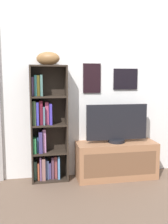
{
  "coord_description": "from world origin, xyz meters",
  "views": [
    {
      "loc": [
        -0.81,
        -2.31,
        1.33
      ],
      "look_at": [
        -0.21,
        0.85,
        0.9
      ],
      "focal_mm": 41.85,
      "sensor_mm": 36.0,
      "label": 1
    }
  ],
  "objects_px": {
    "bookshelf": "(46,130)",
    "tv_stand": "(116,160)",
    "television": "(117,124)",
    "football": "(48,58)"
  },
  "relations": [
    {
      "from": "bookshelf",
      "to": "tv_stand",
      "type": "height_order",
      "value": "bookshelf"
    },
    {
      "from": "football",
      "to": "tv_stand",
      "type": "relative_size",
      "value": 0.28
    },
    {
      "from": "bookshelf",
      "to": "football",
      "type": "height_order",
      "value": "football"
    },
    {
      "from": "tv_stand",
      "to": "television",
      "type": "bearing_deg",
      "value": 90.0
    },
    {
      "from": "bookshelf",
      "to": "television",
      "type": "bearing_deg",
      "value": -6.23
    },
    {
      "from": "football",
      "to": "tv_stand",
      "type": "xyz_separation_m",
      "value": [
        0.87,
        -0.07,
        -1.32
      ]
    },
    {
      "from": "bookshelf",
      "to": "football",
      "type": "relative_size",
      "value": 4.99
    },
    {
      "from": "football",
      "to": "television",
      "type": "relative_size",
      "value": 0.37
    },
    {
      "from": "tv_stand",
      "to": "bookshelf",
      "type": "bearing_deg",
      "value": 173.71
    },
    {
      "from": "football",
      "to": "tv_stand",
      "type": "distance_m",
      "value": 1.58
    }
  ]
}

